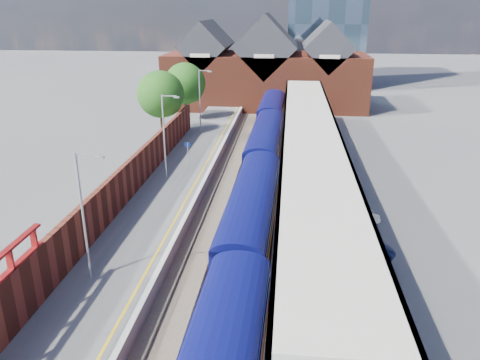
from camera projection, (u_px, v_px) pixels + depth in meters
The scene contains 21 objects.
ground at pixel (250, 161), 47.02m from camera, with size 240.00×240.00×0.00m, color #5B5B5E.
ballast_bed at pixel (240, 199), 37.68m from camera, with size 6.00×76.00×0.06m, color #473D33.
rails at pixel (240, 198), 37.65m from camera, with size 4.51×76.00×0.14m.
left_platform at pixel (173, 191), 38.06m from camera, with size 5.00×76.00×1.00m, color #565659.
right_platform at pixel (315, 197), 36.93m from camera, with size 6.00×76.00×1.00m, color #565659.
coping_left at pixel (201, 186), 37.65m from camera, with size 0.30×76.00×0.05m, color silver.
coping_right at pixel (279, 189), 37.03m from camera, with size 0.30×76.00×0.05m, color silver.
yellow_line at pixel (194, 186), 37.71m from camera, with size 0.14×76.00×0.01m, color yellow.
train at pixel (260, 168), 38.49m from camera, with size 3.12×65.95×3.45m.
canopy at pixel (311, 132), 37.15m from camera, with size 4.50×52.00×4.48m.
lamp_post_b at pixel (85, 210), 23.53m from camera, with size 1.48×0.18×7.00m.
lamp_post_c at pixel (165, 131), 38.45m from camera, with size 1.48×0.18×7.00m.
lamp_post_d at pixel (201, 96), 53.37m from camera, with size 1.48×0.18×7.00m.
platform_sign at pixel (188, 151), 40.98m from camera, with size 0.55×0.08×2.50m.
brick_wall at pixel (111, 198), 31.61m from camera, with size 0.35×50.00×3.86m.
station_building at pixel (266, 71), 71.24m from camera, with size 30.00×12.12×13.78m.
tree_near at pixel (162, 96), 51.68m from camera, with size 5.20×5.20×8.10m.
tree_far at pixel (186, 85), 59.04m from camera, with size 5.20×5.20×8.10m.
parked_car_silver at pixel (348, 215), 30.79m from camera, with size 1.45×4.16×1.37m, color #ABABB0.
parked_car_dark at pixel (335, 181), 36.95m from camera, with size 1.74×4.27×1.24m, color black.
parked_car_blue at pixel (356, 250), 26.52m from camera, with size 2.09×4.53×1.26m, color navy.
Camera 1 is at (3.67, -14.61, 14.57)m, focal length 35.00 mm.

